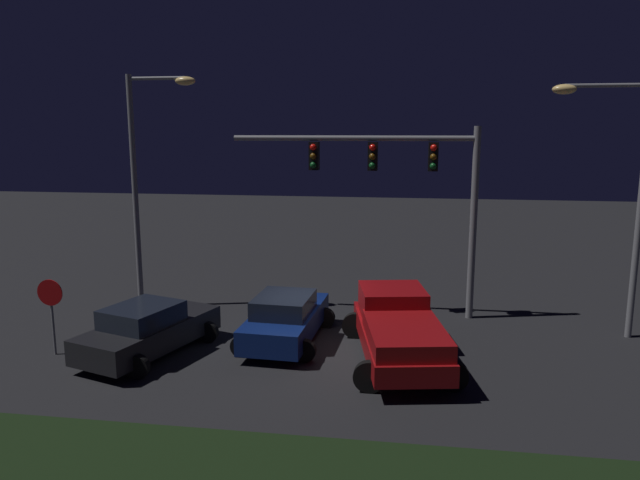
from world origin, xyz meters
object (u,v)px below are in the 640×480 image
object	(u,v)px
pickup_truck	(398,325)
stop_sign	(51,302)
car_sedan	(148,330)
street_lamp_right	(622,178)
street_lamp_left	(146,165)
car_sedan_far	(286,318)
traffic_signal_gantry	(401,175)

from	to	relation	value
pickup_truck	stop_sign	size ratio (longest dim) A/B	2.54
car_sedan	street_lamp_right	bearing A→B (deg)	-57.30
car_sedan	stop_sign	distance (m)	2.83
car_sedan	street_lamp_left	world-z (taller)	street_lamp_left
car_sedan_far	street_lamp_right	distance (m)	10.95
stop_sign	traffic_signal_gantry	bearing A→B (deg)	28.49
car_sedan	street_lamp_right	world-z (taller)	street_lamp_right
street_lamp_right	stop_sign	size ratio (longest dim) A/B	3.50
street_lamp_left	stop_sign	bearing A→B (deg)	-99.79
street_lamp_left	pickup_truck	bearing A→B (deg)	-22.90
car_sedan_far	street_lamp_right	bearing A→B (deg)	-75.55
pickup_truck	car_sedan	world-z (taller)	pickup_truck
pickup_truck	stop_sign	bearing A→B (deg)	86.15
street_lamp_left	street_lamp_right	world-z (taller)	street_lamp_left
car_sedan	street_lamp_left	size ratio (longest dim) A/B	0.57
car_sedan_far	traffic_signal_gantry	bearing A→B (deg)	-42.75
car_sedan	traffic_signal_gantry	bearing A→B (deg)	-37.55
street_lamp_left	street_lamp_right	size ratio (longest dim) A/B	1.06
traffic_signal_gantry	street_lamp_right	bearing A→B (deg)	-10.68
stop_sign	car_sedan_far	bearing A→B (deg)	17.66
car_sedan	street_lamp_left	distance (m)	6.55
car_sedan_far	street_lamp_right	size ratio (longest dim) A/B	0.58
car_sedan_far	street_lamp_right	world-z (taller)	street_lamp_right
street_lamp_left	stop_sign	size ratio (longest dim) A/B	3.70
car_sedan_far	stop_sign	xyz separation A→B (m)	(-6.37, -2.03, 0.82)
pickup_truck	car_sedan_far	size ratio (longest dim) A/B	1.26
street_lamp_right	stop_sign	xyz separation A→B (m)	(-16.27, -4.02, -3.41)
car_sedan	street_lamp_right	xyz separation A→B (m)	(13.59, 3.60, 4.23)
car_sedan	car_sedan_far	size ratio (longest dim) A/B	1.06
traffic_signal_gantry	car_sedan	bearing A→B (deg)	-145.40
car_sedan_far	traffic_signal_gantry	size ratio (longest dim) A/B	0.54
pickup_truck	traffic_signal_gantry	size ratio (longest dim) A/B	0.68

